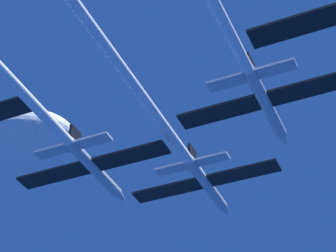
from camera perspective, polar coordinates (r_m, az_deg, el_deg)
The scene contains 3 objects.
jet_lead at distance 75.92m, azimuth -1.82°, elevation 2.04°, with size 19.89×64.50×3.30m.
jet_left_wing at distance 75.16m, azimuth -11.02°, elevation 1.70°, with size 19.89×52.60×3.30m.
jet_right_wing at distance 67.19m, azimuth 4.75°, elevation 8.46°, with size 19.89×52.61×3.30m.
Camera 1 is at (25.19, -70.68, -47.08)m, focal length 73.26 mm.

